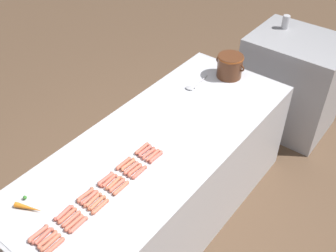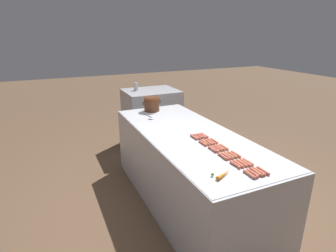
{
  "view_description": "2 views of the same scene",
  "coord_description": "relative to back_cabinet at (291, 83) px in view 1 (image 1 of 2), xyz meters",
  "views": [
    {
      "loc": [
        1.26,
        -1.52,
        2.6
      ],
      "look_at": [
        -0.02,
        0.12,
        0.85
      ],
      "focal_mm": 42.34,
      "sensor_mm": 36.0,
      "label": 1
    },
    {
      "loc": [
        -1.3,
        -2.33,
        1.82
      ],
      "look_at": [
        -0.13,
        0.23,
        0.85
      ],
      "focal_mm": 29.13,
      "sensor_mm": 36.0,
      "label": 2
    }
  ],
  "objects": [
    {
      "name": "hot_dog_15",
      "position": [
        -0.2,
        -2.19,
        0.37
      ],
      "size": [
        0.03,
        0.13,
        0.02
      ],
      "color": "#CE6F4D",
      "rests_on": "griddle_counter"
    },
    {
      "name": "bean_pot",
      "position": [
        -0.28,
        -0.76,
        0.46
      ],
      "size": [
        0.26,
        0.21,
        0.19
      ],
      "color": "#562D19",
      "rests_on": "griddle_counter"
    },
    {
      "name": "hot_dog_4",
      "position": [
        -0.27,
        -2.03,
        0.37
      ],
      "size": [
        0.03,
        0.13,
        0.02
      ],
      "color": "#D3664D",
      "rests_on": "griddle_counter"
    },
    {
      "name": "hot_dog_16",
      "position": [
        -0.2,
        -2.03,
        0.37
      ],
      "size": [
        0.03,
        0.13,
        0.02
      ],
      "color": "#CF6954",
      "rests_on": "griddle_counter"
    },
    {
      "name": "hot_dog_18",
      "position": [
        -0.17,
        -2.68,
        0.37
      ],
      "size": [
        0.03,
        0.13,
        0.02
      ],
      "color": "#CB6C50",
      "rests_on": "griddle_counter"
    },
    {
      "name": "hot_dog_1",
      "position": [
        -0.26,
        -2.51,
        0.37
      ],
      "size": [
        0.03,
        0.13,
        0.02
      ],
      "color": "#D36855",
      "rests_on": "griddle_counter"
    },
    {
      "name": "hot_dog_20",
      "position": [
        -0.17,
        -2.35,
        0.37
      ],
      "size": [
        0.03,
        0.13,
        0.02
      ],
      "color": "#CE724F",
      "rests_on": "griddle_counter"
    },
    {
      "name": "hot_dog_17",
      "position": [
        -0.2,
        -1.87,
        0.37
      ],
      "size": [
        0.03,
        0.13,
        0.02
      ],
      "color": "#CB6551",
      "rests_on": "griddle_counter"
    },
    {
      "name": "hot_dog_23",
      "position": [
        -0.17,
        -1.87,
        0.37
      ],
      "size": [
        0.02,
        0.13,
        0.02
      ],
      "color": "#D1674F",
      "rests_on": "griddle_counter"
    },
    {
      "name": "carrot",
      "position": [
        -0.45,
        -2.61,
        0.37
      ],
      "size": [
        0.17,
        0.09,
        0.03
      ],
      "color": "orange",
      "rests_on": "griddle_counter"
    },
    {
      "name": "hot_dog_25",
      "position": [
        -0.14,
        -2.52,
        0.37
      ],
      "size": [
        0.03,
        0.13,
        0.02
      ],
      "color": "#CB6A55",
      "rests_on": "griddle_counter"
    },
    {
      "name": "hot_dog_10",
      "position": [
        -0.24,
        -2.02,
        0.37
      ],
      "size": [
        0.03,
        0.13,
        0.02
      ],
      "color": "#CE7150",
      "rests_on": "griddle_counter"
    },
    {
      "name": "hot_dog_13",
      "position": [
        -0.2,
        -2.52,
        0.37
      ],
      "size": [
        0.03,
        0.13,
        0.02
      ],
      "color": "#D46B54",
      "rests_on": "griddle_counter"
    },
    {
      "name": "hot_dog_7",
      "position": [
        -0.23,
        -2.51,
        0.37
      ],
      "size": [
        0.03,
        0.13,
        0.02
      ],
      "color": "#D2694D",
      "rests_on": "griddle_counter"
    },
    {
      "name": "griddle_counter",
      "position": [
        -0.24,
        -1.71,
        -0.06
      ],
      "size": [
        0.91,
        2.28,
        0.83
      ],
      "color": "#BCBCC1",
      "rests_on": "ground_plane"
    },
    {
      "name": "hot_dog_22",
      "position": [
        -0.17,
        -2.03,
        0.37
      ],
      "size": [
        0.03,
        0.13,
        0.02
      ],
      "color": "#D2694F",
      "rests_on": "griddle_counter"
    },
    {
      "name": "hot_dog_8",
      "position": [
        -0.23,
        -2.35,
        0.37
      ],
      "size": [
        0.03,
        0.13,
        0.02
      ],
      "color": "#CC6854",
      "rests_on": "griddle_counter"
    },
    {
      "name": "hot_dog_24",
      "position": [
        -0.14,
        -2.68,
        0.37
      ],
      "size": [
        0.03,
        0.13,
        0.02
      ],
      "color": "#CD654E",
      "rests_on": "griddle_counter"
    },
    {
      "name": "hot_dog_29",
      "position": [
        -0.14,
        -1.86,
        0.37
      ],
      "size": [
        0.03,
        0.13,
        0.02
      ],
      "color": "#CF6655",
      "rests_on": "griddle_counter"
    },
    {
      "name": "hot_dog_28",
      "position": [
        -0.14,
        -2.03,
        0.37
      ],
      "size": [
        0.03,
        0.13,
        0.02
      ],
      "color": "#D06450",
      "rests_on": "griddle_counter"
    },
    {
      "name": "hot_dog_11",
      "position": [
        -0.24,
        -1.86,
        0.37
      ],
      "size": [
        0.03,
        0.13,
        0.02
      ],
      "color": "#CB6556",
      "rests_on": "griddle_counter"
    },
    {
      "name": "hot_dog_2",
      "position": [
        -0.27,
        -2.35,
        0.37
      ],
      "size": [
        0.03,
        0.13,
        0.02
      ],
      "color": "#C9694E",
      "rests_on": "griddle_counter"
    },
    {
      "name": "ground_plane",
      "position": [
        -0.24,
        -1.71,
        -0.47
      ],
      "size": [
        20.0,
        20.0,
        0.0
      ],
      "primitive_type": "plane",
      "color": "brown"
    },
    {
      "name": "soda_can",
      "position": [
        -0.21,
        0.1,
        0.53
      ],
      "size": [
        0.07,
        0.07,
        0.13
      ],
      "color": "#BCBCC1",
      "rests_on": "back_cabinet"
    },
    {
      "name": "hot_dog_9",
      "position": [
        -0.24,
        -2.19,
        0.37
      ],
      "size": [
        0.03,
        0.13,
        0.02
      ],
      "color": "#D6654E",
      "rests_on": "griddle_counter"
    },
    {
      "name": "serving_spoon",
      "position": [
        -0.42,
        -1.06,
        0.36
      ],
      "size": [
        0.08,
        0.27,
        0.02
      ],
      "color": "#B7B7BC",
      "rests_on": "griddle_counter"
    },
    {
      "name": "hot_dog_5",
      "position": [
        -0.27,
        -1.86,
        0.37
      ],
      "size": [
        0.02,
        0.13,
        0.02
      ],
      "color": "#CC6850",
      "rests_on": "griddle_counter"
    },
    {
      "name": "hot_dog_21",
      "position": [
        -0.17,
        -2.19,
        0.37
      ],
      "size": [
        0.03,
        0.13,
        0.02
      ],
      "color": "#CB6B54",
      "rests_on": "griddle_counter"
    },
    {
      "name": "hot_dog_27",
      "position": [
        -0.14,
        -2.19,
        0.37
      ],
      "size": [
        0.02,
        0.13,
        0.02
      ],
      "color": "#D16C4E",
      "rests_on": "griddle_counter"
    },
    {
      "name": "hot_dog_26",
      "position": [
        -0.14,
        -2.36,
        0.37
      ],
      "size": [
        0.03,
        0.13,
        0.02
      ],
      "color": "#D56D4E",
      "rests_on": "griddle_counter"
    },
    {
      "name": "hot_dog_3",
      "position": [
        -0.26,
        -2.19,
        0.37
      ],
      "size": [
        0.03,
        0.13,
        0.02
      ],
      "color": "#CB6653",
      "rests_on": "griddle_counter"
    },
    {
      "name": "hot_dog_12",
      "position": [
        -0.2,
        -2.68,
        0.37
      ],
      "size": [
        0.03,
        0.13,
        0.02
      ],
      "color": "#D56C51",
      "rests_on": "griddle_counter"
    },
    {
      "name": "hot_dog_14",
      "position": [
        -0.21,
        -2.35,
        0.37
      ],
      "size": [
        0.03,
        0.13,
        0.02
      ],
      "color": "#CA6F50",
      "rests_on": "griddle_counter"
    },
    {
      "name": "hot_dog_19",
      "position": [
        -0.17,
        -2.52,
        0.37
      ],
      "size": [
        0.03,
        0.13,
        0.02
      ],
      "color": "#CD6B51",
      "rests_on": "griddle_counter"
    },
    {
      "name": "hot_dog_0",
      "position": [
        -0.27,
        -2.68,
        0.37
      ],
      "size": [
        0.03,
        0.13,
        0.02
      ],
      "color": "#CD6D56",
      "rests_on": "griddle_counter"
    },
    {
      "name": "back_cabinet",
      "position": [
        0.0,
        0.0,
        0.0
      ],
      "size": [
        0.84,
        0.68,
        0.94
      ],
      "primitive_type": "cube",
      "color": "#A0A0A4",
      "rests_on": "ground_plane"
    },
    {
      "name": "hot_dog_6",
      "position": [
        -0.23,
        -2.68,
        0.37
      ],
      "size": [
        0.03,
        0.13,
        0.02
      ],
      "color": "#CA6451",
      "rests_on": "griddle_counter"
    }
  ]
}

